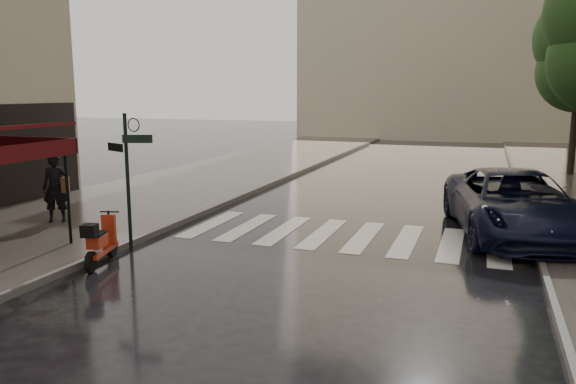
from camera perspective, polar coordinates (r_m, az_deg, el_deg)
The scene contains 10 objects.
ground at distance 10.29m, azimuth -19.76°, elevation -10.67°, with size 120.00×120.00×0.00m, color black.
sidewalk_near at distance 22.42m, azimuth -9.41°, elevation 1.00°, with size 6.00×60.00×0.12m, color #38332D.
curb_near at distance 21.13m, azimuth -2.14°, elevation 0.62°, with size 0.12×60.00×0.16m, color #595651.
curb_far at distance 19.73m, azimuth 22.67°, elevation -0.84°, with size 0.12×60.00×0.16m, color #595651.
crosswalk at distance 14.22m, azimuth 5.61°, elevation -4.37°, with size 7.85×3.20×0.01m.
signpost at distance 12.88m, azimuth -15.99°, elevation 2.06°, with size 1.17×0.29×3.10m.
backdrop_building at distance 45.95m, azimuth 16.00°, elevation 17.77°, with size 22.00×6.00×20.00m, color #C1B793.
pedestrian_with_umbrella at distance 16.04m, azimuth -22.71°, elevation 3.09°, with size 1.48×1.48×2.55m.
scooter at distance 12.28m, azimuth -18.53°, elevation -4.91°, with size 0.66×1.53×1.02m.
parked_car at distance 15.02m, azimuth 22.05°, elevation -1.11°, with size 2.72×5.90×1.64m, color black.
Camera 1 is at (6.23, -7.38, 3.54)m, focal length 35.00 mm.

